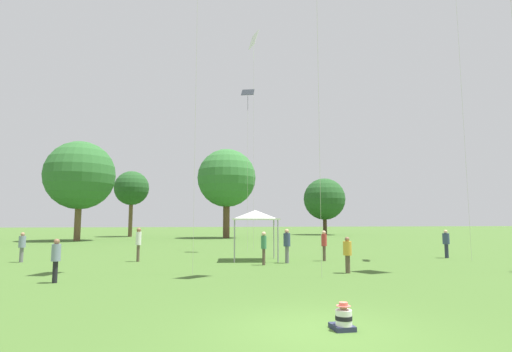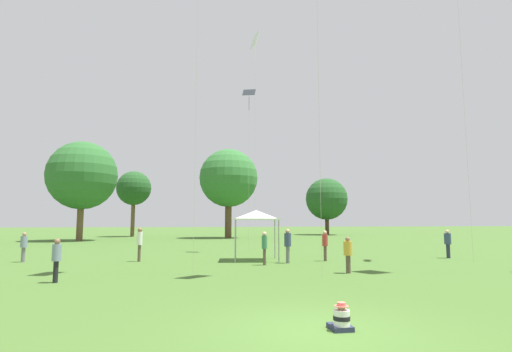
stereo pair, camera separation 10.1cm
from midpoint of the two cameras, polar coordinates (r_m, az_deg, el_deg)
ground_plane at (r=8.71m, az=8.76°, el=-21.05°), size 300.00×300.00×0.00m
seated_toddler at (r=8.79m, az=12.41°, el=-19.34°), size 0.43×0.53×0.57m
person_standing_0 at (r=16.40m, az=-26.45°, el=-10.23°), size 0.44×0.44×1.57m
person_standing_1 at (r=22.95m, az=9.96°, el=-9.35°), size 0.43×0.43×1.68m
person_standing_2 at (r=17.83m, az=13.16°, el=-10.49°), size 0.46×0.46×1.53m
person_standing_3 at (r=25.36m, az=-30.14°, el=-8.45°), size 0.39×0.39×1.60m
person_standing_4 at (r=23.20m, az=-16.17°, el=-8.86°), size 0.39×0.39×1.84m
person_standing_5 at (r=21.55m, az=4.69°, el=-9.47°), size 0.38×0.38×1.79m
person_standing_6 at (r=27.01m, az=25.80°, el=-8.41°), size 0.41×0.41×1.68m
person_standing_7 at (r=20.53m, az=1.36°, el=-9.77°), size 0.40×0.40×1.68m
canopy_tent at (r=22.92m, az=0.15°, el=-5.66°), size 2.98×2.98×2.83m
kite_1 at (r=30.32m, az=-0.90°, el=11.06°), size 1.10×0.95×12.12m
kite_4 at (r=34.14m, az=-0.05°, el=18.16°), size 0.64×1.34×17.55m
distant_tree_0 at (r=67.18m, az=10.09°, el=-3.27°), size 6.87×6.87×9.31m
distant_tree_1 at (r=60.84m, az=-17.01°, el=-1.72°), size 4.95×4.95×9.49m
distant_tree_2 at (r=53.85m, az=-3.89°, el=-0.33°), size 7.82×7.82×11.92m
distant_tree_3 at (r=50.18m, az=-23.52°, el=0.06°), size 7.85×7.85×11.40m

